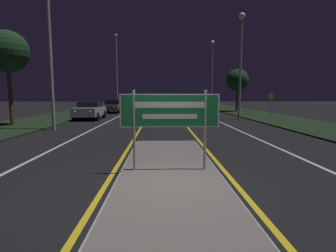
# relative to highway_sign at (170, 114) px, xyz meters

# --- Properties ---
(ground_plane) EXTENTS (160.00, 160.00, 0.00)m
(ground_plane) POSITION_rel_highway_sign_xyz_m (0.00, -0.82, -1.52)
(ground_plane) COLOR black
(median_island) EXTENTS (2.51, 8.67, 0.10)m
(median_island) POSITION_rel_highway_sign_xyz_m (0.00, 0.00, -1.48)
(median_island) COLOR #999993
(median_island) RESTS_ON ground_plane
(verge_left) EXTENTS (5.00, 100.00, 0.08)m
(verge_left) POSITION_rel_highway_sign_xyz_m (-9.50, 19.18, -1.48)
(verge_left) COLOR black
(verge_left) RESTS_ON ground_plane
(verge_right) EXTENTS (5.00, 100.00, 0.08)m
(verge_right) POSITION_rel_highway_sign_xyz_m (9.50, 19.18, -1.48)
(verge_right) COLOR black
(verge_right) RESTS_ON ground_plane
(centre_line_yellow_left) EXTENTS (0.12, 70.00, 0.01)m
(centre_line_yellow_left) POSITION_rel_highway_sign_xyz_m (-1.44, 24.18, -1.52)
(centre_line_yellow_left) COLOR gold
(centre_line_yellow_left) RESTS_ON ground_plane
(centre_line_yellow_right) EXTENTS (0.12, 70.00, 0.01)m
(centre_line_yellow_right) POSITION_rel_highway_sign_xyz_m (1.44, 24.18, -1.52)
(centre_line_yellow_right) COLOR gold
(centre_line_yellow_right) RESTS_ON ground_plane
(lane_line_white_left) EXTENTS (0.12, 70.00, 0.01)m
(lane_line_white_left) POSITION_rel_highway_sign_xyz_m (-4.20, 24.18, -1.52)
(lane_line_white_left) COLOR silver
(lane_line_white_left) RESTS_ON ground_plane
(lane_line_white_right) EXTENTS (0.12, 70.00, 0.01)m
(lane_line_white_right) POSITION_rel_highway_sign_xyz_m (4.20, 24.18, -1.52)
(lane_line_white_right) COLOR silver
(lane_line_white_right) RESTS_ON ground_plane
(edge_line_white_left) EXTENTS (0.10, 70.00, 0.01)m
(edge_line_white_left) POSITION_rel_highway_sign_xyz_m (-7.20, 24.18, -1.52)
(edge_line_white_left) COLOR silver
(edge_line_white_left) RESTS_ON ground_plane
(edge_line_white_right) EXTENTS (0.10, 70.00, 0.01)m
(edge_line_white_right) POSITION_rel_highway_sign_xyz_m (7.20, 24.18, -1.52)
(edge_line_white_right) COLOR silver
(edge_line_white_right) RESTS_ON ground_plane
(highway_sign) EXTENTS (2.46, 0.07, 2.01)m
(highway_sign) POSITION_rel_highway_sign_xyz_m (0.00, 0.00, 0.00)
(highway_sign) COLOR #9E9E99
(highway_sign) RESTS_ON median_island
(streetlight_left_near) EXTENTS (0.48, 0.48, 8.84)m
(streetlight_left_near) POSITION_rel_highway_sign_xyz_m (-6.31, 8.54, 3.95)
(streetlight_left_near) COLOR #9E9E99
(streetlight_left_near) RESTS_ON ground_plane
(streetlight_left_far) EXTENTS (0.45, 0.45, 10.74)m
(streetlight_left_far) POSITION_rel_highway_sign_xyz_m (-6.61, 32.51, 4.78)
(streetlight_left_far) COLOR #9E9E99
(streetlight_left_far) RESTS_ON ground_plane
(streetlight_right_near) EXTENTS (0.53, 0.53, 8.48)m
(streetlight_right_near) POSITION_rel_highway_sign_xyz_m (6.24, 14.93, 4.02)
(streetlight_right_near) COLOR #9E9E99
(streetlight_right_near) RESTS_ON ground_plane
(streetlight_right_far) EXTENTS (0.53, 0.53, 9.18)m
(streetlight_right_far) POSITION_rel_highway_sign_xyz_m (6.68, 29.02, 4.41)
(streetlight_right_far) COLOR #9E9E99
(streetlight_right_far) RESTS_ON ground_plane
(car_receding_0) EXTENTS (2.01, 4.67, 1.39)m
(car_receding_0) POSITION_rel_highway_sign_xyz_m (2.51, 12.59, -0.77)
(car_receding_0) COLOR navy
(car_receding_0) RESTS_ON ground_plane
(car_receding_1) EXTENTS (1.94, 4.29, 1.51)m
(car_receding_1) POSITION_rel_highway_sign_xyz_m (2.52, 21.93, -0.73)
(car_receding_1) COLOR #B7B7BC
(car_receding_1) RESTS_ON ground_plane
(car_receding_2) EXTENTS (2.02, 4.26, 1.51)m
(car_receding_2) POSITION_rel_highway_sign_xyz_m (5.51, 34.61, -0.74)
(car_receding_2) COLOR #B7B7BC
(car_receding_2) RESTS_ON ground_plane
(car_approaching_0) EXTENTS (1.98, 4.12, 1.45)m
(car_approaching_0) POSITION_rel_highway_sign_xyz_m (-6.05, 15.30, -0.75)
(car_approaching_0) COLOR #B7B7BC
(car_approaching_0) RESTS_ON ground_plane
(car_approaching_1) EXTENTS (1.91, 4.76, 1.43)m
(car_approaching_1) POSITION_rel_highway_sign_xyz_m (-5.74, 24.05, -0.76)
(car_approaching_1) COLOR #4C514C
(car_approaching_1) RESTS_ON ground_plane
(warning_sign) EXTENTS (0.60, 0.06, 2.12)m
(warning_sign) POSITION_rel_highway_sign_xyz_m (9.23, 15.79, -0.16)
(warning_sign) COLOR #9E9E99
(warning_sign) RESTS_ON verge_right
(roadside_palm_left) EXTENTS (2.56, 2.56, 5.88)m
(roadside_palm_left) POSITION_rel_highway_sign_xyz_m (-9.69, 10.41, 3.12)
(roadside_palm_left) COLOR #4C3823
(roadside_palm_left) RESTS_ON verge_left
(roadside_palm_right) EXTENTS (2.62, 2.62, 5.02)m
(roadside_palm_right) POSITION_rel_highway_sign_xyz_m (8.89, 24.74, 2.25)
(roadside_palm_right) COLOR #4C3823
(roadside_palm_right) RESTS_ON verge_right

